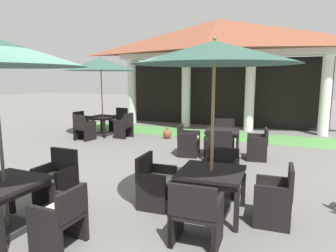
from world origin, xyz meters
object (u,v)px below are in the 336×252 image
(patio_chair_mid_right_east, at_px, (61,218))
(patio_chair_far_back_east, at_px, (258,145))
(patio_umbrella_mid_left, at_px, (101,65))
(patio_chair_mid_right_north, at_px, (57,180))
(patio_chair_mid_left_north, at_px, (119,121))
(patio_chair_far_back_north, at_px, (224,136))
(patio_table_mid_left, at_px, (103,119))
(patio_table_mid_right, at_px, (5,188))
(patio_umbrella_near_foreground, at_px, (214,55))
(patio_chair_far_back_south, at_px, (220,150))
(terracotta_urn, at_px, (167,134))
(patio_chair_mid_left_south, at_px, (84,128))
(patio_chair_far_back_west, at_px, (188,141))
(patio_chair_mid_left_west, at_px, (83,123))
(patio_chair_near_foreground_south, at_px, (196,214))
(patio_chair_near_foreground_east, at_px, (275,197))
(patio_chair_near_foreground_north, at_px, (221,172))
(patio_chair_mid_left_east, at_px, (124,126))
(patio_chair_near_foreground_west, at_px, (155,182))
(patio_table_far_back, at_px, (222,134))
(patio_table_near_foreground, at_px, (211,176))

(patio_chair_mid_right_east, distance_m, patio_chair_far_back_east, 5.55)
(patio_umbrella_mid_left, xyz_separation_m, patio_chair_mid_right_north, (2.96, -5.51, -2.16))
(patio_umbrella_mid_left, height_order, patio_chair_mid_left_north, patio_umbrella_mid_left)
(patio_chair_mid_right_east, distance_m, patio_chair_far_back_north, 6.07)
(patio_table_mid_left, relative_size, patio_table_mid_right, 0.99)
(patio_umbrella_near_foreground, height_order, patio_chair_far_back_south, patio_umbrella_near_foreground)
(patio_chair_far_back_south, xyz_separation_m, terracotta_urn, (-2.52, 2.71, -0.25))
(patio_table_mid_right, bearing_deg, patio_chair_mid_left_south, 118.96)
(patio_chair_mid_left_north, distance_m, patio_chair_far_back_north, 4.80)
(patio_chair_mid_right_north, bearing_deg, patio_chair_mid_left_south, -55.93)
(patio_chair_mid_right_east, xyz_separation_m, patio_chair_far_back_west, (-0.03, 4.94, 0.04))
(patio_chair_mid_left_west, height_order, patio_chair_far_back_north, patio_chair_far_back_north)
(patio_umbrella_near_foreground, relative_size, patio_chair_near_foreground_south, 3.16)
(patio_chair_mid_left_north, height_order, patio_chair_far_back_south, patio_chair_far_back_south)
(patio_umbrella_near_foreground, distance_m, patio_chair_near_foreground_east, 2.27)
(patio_chair_near_foreground_east, relative_size, patio_table_mid_right, 0.95)
(patio_chair_mid_right_north, height_order, patio_chair_far_back_west, patio_chair_mid_right_north)
(patio_chair_mid_left_south, distance_m, patio_chair_mid_right_north, 5.45)
(patio_chair_near_foreground_north, distance_m, patio_chair_near_foreground_east, 1.34)
(patio_chair_near_foreground_south, height_order, patio_chair_mid_left_east, patio_chair_mid_left_east)
(patio_chair_far_back_east, bearing_deg, patio_chair_mid_left_north, 59.07)
(patio_chair_near_foreground_north, bearing_deg, patio_chair_near_foreground_west, 44.81)
(patio_chair_near_foreground_north, height_order, patio_chair_far_back_north, patio_chair_far_back_north)
(patio_chair_mid_left_east, bearing_deg, patio_chair_mid_right_north, -155.01)
(patio_chair_mid_left_north, height_order, patio_chair_mid_right_north, patio_chair_mid_right_north)
(patio_chair_near_foreground_east, distance_m, patio_chair_far_back_north, 4.64)
(patio_chair_far_back_west, bearing_deg, patio_chair_near_foreground_east, 28.15)
(patio_chair_mid_left_north, relative_size, patio_chair_far_back_south, 1.00)
(patio_table_mid_right, bearing_deg, patio_table_far_back, 69.97)
(patio_table_mid_left, bearing_deg, patio_chair_mid_left_east, -4.93)
(patio_umbrella_mid_left, relative_size, patio_chair_mid_left_west, 3.47)
(patio_chair_near_foreground_west, xyz_separation_m, patio_table_far_back, (0.33, 3.49, 0.24))
(patio_chair_mid_left_east, height_order, patio_chair_far_back_north, patio_chair_far_back_north)
(patio_chair_mid_left_south, bearing_deg, patio_chair_near_foreground_west, -35.54)
(patio_chair_near_foreground_east, relative_size, patio_chair_far_back_west, 1.05)
(patio_chair_near_foreground_west, relative_size, patio_chair_far_back_south, 0.93)
(patio_chair_near_foreground_south, xyz_separation_m, patio_chair_far_back_north, (-0.83, 5.31, 0.00))
(patio_table_near_foreground, bearing_deg, terracotta_urn, 119.78)
(patio_chair_mid_left_south, distance_m, patio_chair_mid_left_north, 1.97)
(patio_table_near_foreground, height_order, patio_chair_near_foreground_west, patio_chair_near_foreground_west)
(patio_chair_mid_left_south, height_order, patio_chair_far_back_west, patio_chair_mid_left_south)
(patio_umbrella_mid_left, bearing_deg, patio_chair_near_foreground_south, -46.44)
(patio_umbrella_mid_left, bearing_deg, patio_chair_mid_left_north, 85.07)
(patio_table_near_foreground, bearing_deg, patio_chair_far_back_south, 100.44)
(patio_chair_near_foreground_east, distance_m, patio_chair_far_back_east, 3.59)
(patio_chair_mid_left_west, height_order, patio_chair_mid_left_north, patio_chair_mid_left_north)
(patio_chair_mid_left_north, xyz_separation_m, patio_table_far_back, (4.73, -2.37, 0.23))
(patio_chair_far_back_west, height_order, patio_chair_far_back_south, patio_chair_far_back_south)
(patio_chair_mid_left_west, bearing_deg, patio_chair_mid_left_south, 44.85)
(patio_table_mid_right, distance_m, patio_chair_far_back_west, 5.03)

